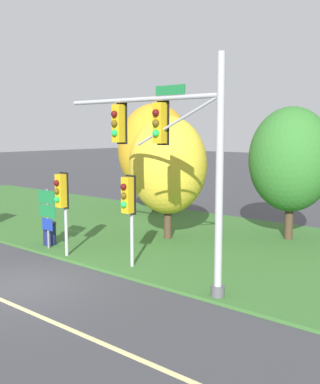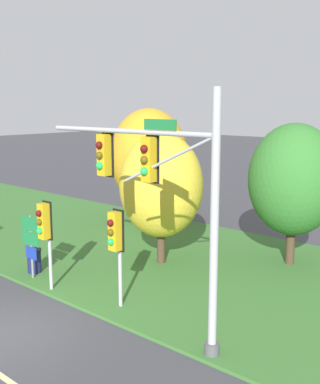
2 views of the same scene
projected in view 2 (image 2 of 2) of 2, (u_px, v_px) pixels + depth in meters
name	position (u px, v px, depth m)	size (l,w,h in m)	color
ground_plane	(2.00, 333.00, 13.81)	(160.00, 160.00, 0.00)	#3D3D42
grass_verge	(181.00, 262.00, 19.90)	(48.00, 11.50, 0.10)	#386B2D
traffic_signal_mast	(162.00, 187.00, 12.81)	(6.37, 0.49, 6.78)	#9EA0A5
pedestrian_signal_near_kerb	(116.00, 237.00, 14.90)	(0.46, 0.55, 3.18)	#9EA0A5
pedestrian_signal_further_along	(45.00, 227.00, 16.31)	(0.46, 0.55, 3.15)	#9EA0A5
route_sign_post	(31.00, 239.00, 17.66)	(1.04, 0.08, 2.38)	slate
tree_nearest_road	(149.00, 158.00, 25.94)	(4.20, 4.20, 6.18)	brown
tree_left_of_mast	(161.00, 186.00, 19.12)	(3.35, 3.35, 5.29)	#423021
tree_behind_signpost	(294.00, 180.00, 18.96)	(3.57, 3.57, 5.68)	#423021
trash_bin	(34.00, 260.00, 18.45)	(0.56, 0.56, 0.93)	#191E4C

